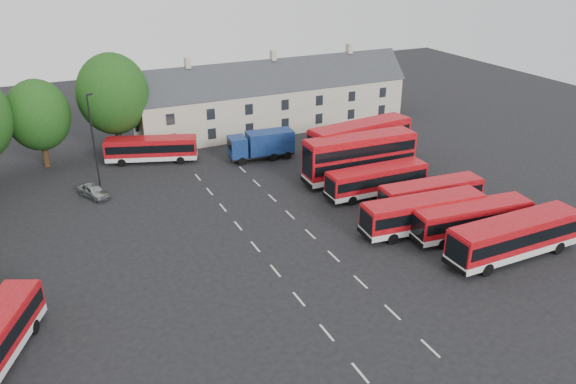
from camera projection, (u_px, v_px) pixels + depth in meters
name	position (u px, v px, depth m)	size (l,w,h in m)	color
ground	(265.00, 258.00, 43.75)	(140.00, 140.00, 0.00)	black
lane_markings	(283.00, 240.00, 46.37)	(5.15, 33.80, 0.01)	beige
terrace_houses	(274.00, 99.00, 72.32)	(35.70, 7.13, 10.06)	beige
bus_row_a	(515.00, 235.00, 43.13)	(11.58, 2.78, 3.27)	silver
bus_row_b	(472.00, 217.00, 46.28)	(10.53, 3.40, 2.92)	silver
bus_row_c	(423.00, 212.00, 47.08)	(10.98, 3.44, 3.05)	silver
bus_row_d	(431.00, 193.00, 50.88)	(9.99, 2.98, 2.79)	silver
bus_row_e	(377.00, 178.00, 53.88)	(10.24, 2.56, 2.88)	silver
bus_dd_south	(360.00, 155.00, 56.82)	(11.80, 3.19, 4.80)	silver
bus_dd_north	(360.00, 142.00, 60.27)	(12.28, 4.24, 4.93)	silver
bus_north	(151.00, 148.00, 61.94)	(10.09, 5.36, 2.80)	silver
box_truck	(262.00, 144.00, 62.74)	(7.44, 2.92, 3.18)	black
silver_car	(93.00, 191.00, 53.87)	(1.51, 3.75, 1.28)	#9DA0A4
lamppost	(93.00, 138.00, 54.58)	(0.65, 0.42, 9.42)	black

